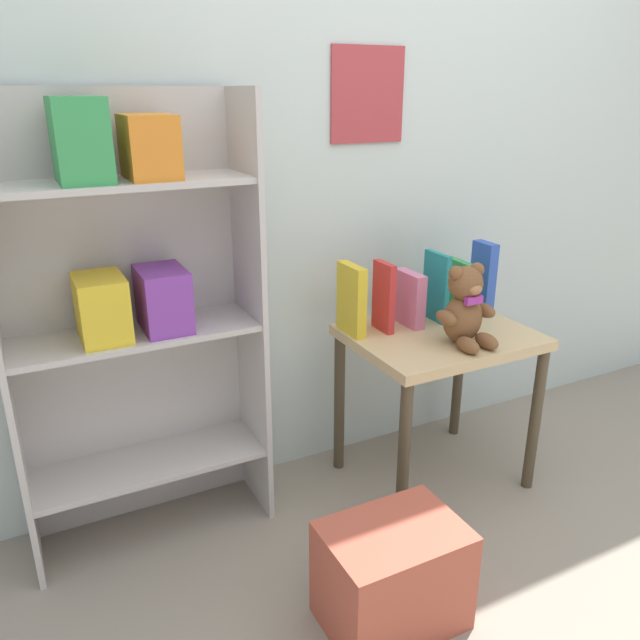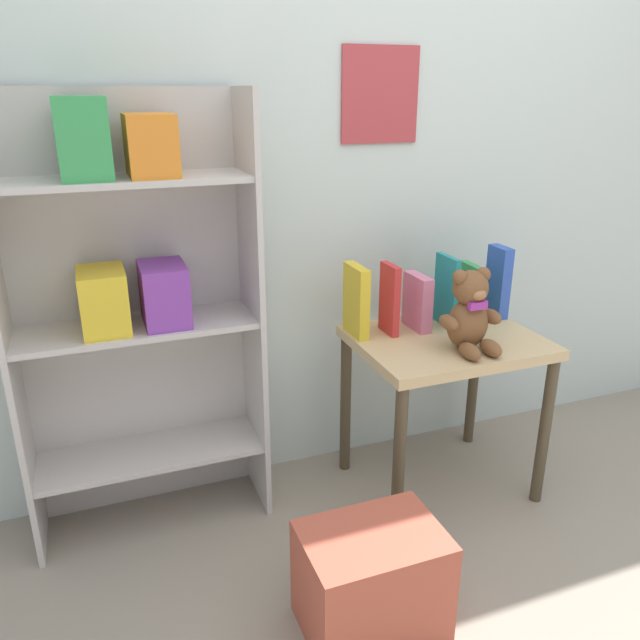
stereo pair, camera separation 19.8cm
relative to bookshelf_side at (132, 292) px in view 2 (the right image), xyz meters
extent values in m
cube|color=silver|center=(0.90, 0.15, 0.45)|extent=(4.80, 0.06, 2.50)
cube|color=#A8383D|center=(0.88, 0.12, 0.56)|extent=(0.28, 0.01, 0.31)
cube|color=#BCB7B2|center=(-0.36, -0.03, -0.10)|extent=(0.02, 0.27, 1.39)
cube|color=#BCB7B2|center=(0.36, -0.03, -0.10)|extent=(0.02, 0.27, 1.39)
cube|color=#BCB7B2|center=(0.00, 0.09, -0.10)|extent=(0.74, 0.02, 1.39)
cube|color=#BCB7B2|center=(0.00, -0.03, -0.55)|extent=(0.71, 0.25, 0.02)
cube|color=#BCB7B2|center=(0.00, -0.03, -0.10)|extent=(0.71, 0.25, 0.02)
cube|color=#BCB7B2|center=(0.00, -0.03, 0.34)|extent=(0.71, 0.25, 0.02)
cube|color=#33934C|center=(-0.09, -0.05, 0.46)|extent=(0.13, 0.19, 0.22)
cube|color=orange|center=(0.09, -0.05, 0.43)|extent=(0.13, 0.19, 0.17)
cube|color=gold|center=(-0.09, -0.05, 0.00)|extent=(0.13, 0.19, 0.19)
cube|color=purple|center=(0.09, -0.05, 0.00)|extent=(0.13, 0.19, 0.19)
cube|color=tan|center=(1.00, -0.21, -0.23)|extent=(0.62, 0.49, 0.04)
cylinder|color=#453A29|center=(0.72, -0.42, -0.52)|extent=(0.04, 0.04, 0.55)
cylinder|color=#453A29|center=(1.28, -0.42, -0.52)|extent=(0.04, 0.04, 0.55)
cylinder|color=#453A29|center=(0.72, 0.00, -0.52)|extent=(0.04, 0.04, 0.55)
cylinder|color=#453A29|center=(1.28, 0.00, -0.52)|extent=(0.04, 0.04, 0.55)
ellipsoid|color=brown|center=(1.00, -0.31, -0.13)|extent=(0.14, 0.11, 0.17)
sphere|color=brown|center=(1.00, -0.31, -0.01)|extent=(0.11, 0.11, 0.11)
sphere|color=brown|center=(0.96, -0.31, 0.03)|extent=(0.05, 0.05, 0.05)
sphere|color=brown|center=(1.05, -0.31, 0.03)|extent=(0.05, 0.05, 0.05)
ellipsoid|color=#9B6842|center=(1.00, -0.36, -0.02)|extent=(0.05, 0.03, 0.03)
ellipsoid|color=brown|center=(0.93, -0.33, -0.11)|extent=(0.05, 0.09, 0.05)
ellipsoid|color=brown|center=(1.08, -0.33, -0.11)|extent=(0.05, 0.09, 0.05)
ellipsoid|color=brown|center=(0.97, -0.39, -0.19)|extent=(0.05, 0.10, 0.05)
ellipsoid|color=brown|center=(1.04, -0.39, -0.19)|extent=(0.05, 0.10, 0.05)
cube|color=#992D93|center=(1.00, -0.36, -0.05)|extent=(0.06, 0.02, 0.02)
cube|color=gold|center=(0.72, -0.07, -0.09)|extent=(0.04, 0.15, 0.24)
cube|color=red|center=(0.83, -0.10, -0.09)|extent=(0.03, 0.11, 0.24)
cube|color=#D17093|center=(0.94, -0.09, -0.12)|extent=(0.04, 0.14, 0.19)
cube|color=teal|center=(1.05, -0.10, -0.09)|extent=(0.02, 0.13, 0.25)
cube|color=#33934C|center=(1.17, -0.09, -0.11)|extent=(0.04, 0.14, 0.21)
cube|color=#2D51B7|center=(1.28, -0.09, -0.08)|extent=(0.04, 0.10, 0.26)
cube|color=#AD4C38|center=(0.49, -0.72, -0.65)|extent=(0.37, 0.26, 0.30)
camera|label=1|loc=(-0.29, -1.82, 0.58)|focal=35.00mm
camera|label=2|loc=(-0.11, -1.90, 0.58)|focal=35.00mm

